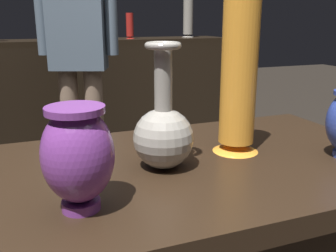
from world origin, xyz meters
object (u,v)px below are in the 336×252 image
Objects in this scene: vase_centerpiece at (163,131)px; vase_tall_behind at (78,155)px; vase_left_accent at (239,77)px; visitor_center_back at (78,40)px; shelf_vase_far_right at (188,17)px; shelf_vase_right at (130,26)px; shelf_vase_center at (63,34)px.

vase_tall_behind is (-0.22, -0.14, 0.02)m from vase_centerpiece.
vase_left_accent is 0.24× the size of visitor_center_back.
vase_tall_behind is 2.72m from shelf_vase_far_right.
shelf_vase_far_right reaches higher than vase_tall_behind.
vase_centerpiece is at bearing -170.14° from vase_left_accent.
shelf_vase_far_right is at bearing -123.41° from visitor_center_back.
shelf_vase_right is at bearing -175.68° from shelf_vase_far_right.
shelf_vase_center is at bearing 84.06° from vase_tall_behind.
vase_centerpiece is 1.52m from visitor_center_back.
shelf_vase_far_right is at bearing 4.32° from shelf_vase_right.
shelf_vase_right is at bearing -105.19° from visitor_center_back.
shelf_vase_far_right is 1.27m from visitor_center_back.
vase_centerpiece is at bearing -103.88° from shelf_vase_right.
shelf_vase_far_right is at bearing 64.63° from vase_centerpiece.
vase_tall_behind is at bearing 102.45° from visitor_center_back.
visitor_center_back is at bearing 88.70° from vase_centerpiece.
vase_left_accent reaches higher than vase_tall_behind.
shelf_vase_right reaches higher than vase_tall_behind.
shelf_vase_right is (0.33, 2.17, 0.09)m from vase_left_accent.
shelf_vase_far_right is at bearing 61.76° from vase_tall_behind.
vase_tall_behind is at bearing -157.67° from vase_left_accent.
visitor_center_back is at bearing 81.36° from vase_tall_behind.
shelf_vase_right is at bearing 81.48° from vase_left_accent.
shelf_vase_center reaches higher than vase_centerpiece.
visitor_center_back is (0.03, 1.51, 0.13)m from vase_centerpiece.
vase_tall_behind is 0.48× the size of vase_left_accent.
shelf_vase_center is 0.08× the size of visitor_center_back.
vase_centerpiece is 0.17× the size of visitor_center_back.
shelf_vase_right reaches higher than shelf_vase_center.
vase_centerpiece is at bearing -115.37° from shelf_vase_far_right.
vase_tall_behind is 1.48× the size of shelf_vase_center.
visitor_center_back is (-0.51, -0.70, -0.06)m from shelf_vase_right.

